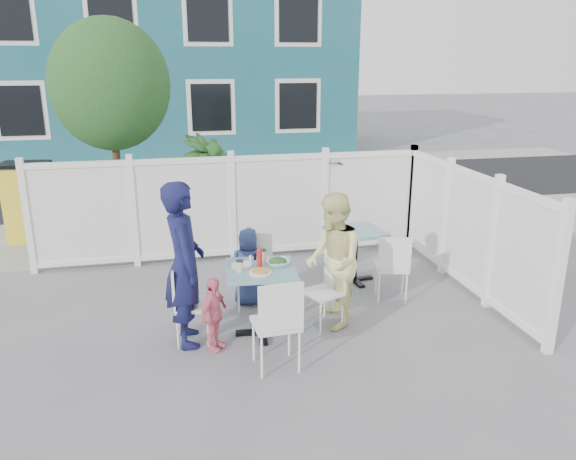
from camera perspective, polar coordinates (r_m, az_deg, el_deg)
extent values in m
plane|color=slate|center=(6.58, -3.90, -9.97)|extent=(80.00, 80.00, 0.00)
cube|color=gray|center=(10.09, -7.02, -0.24)|extent=(24.00, 2.60, 0.01)
cube|color=black|center=(13.66, -8.46, 4.28)|extent=(24.00, 5.00, 0.01)
cube|color=gray|center=(16.69, -9.19, 6.58)|extent=(24.00, 1.60, 0.01)
cube|color=#156266|center=(19.81, -11.71, 16.79)|extent=(11.00, 6.00, 6.00)
cube|color=black|center=(17.03, -19.87, 11.43)|extent=(1.20, 0.04, 1.40)
cube|color=black|center=(16.98, -6.09, 12.31)|extent=(1.20, 0.04, 1.40)
cube|color=black|center=(17.01, -20.76, 19.81)|extent=(1.20, 0.04, 1.40)
cube|color=black|center=(16.96, -6.37, 20.75)|extent=(1.20, 0.04, 1.40)
cube|color=white|center=(8.53, -5.67, 2.29)|extent=(5.80, 0.04, 1.40)
cube|color=white|center=(8.38, -5.82, 7.19)|extent=(5.86, 0.08, 0.08)
cube|color=white|center=(8.76, -5.53, -2.53)|extent=(5.86, 0.08, 0.12)
cube|color=white|center=(7.75, 17.79, 0.01)|extent=(0.04, 3.60, 1.40)
cube|color=white|center=(7.58, 18.30, 5.36)|extent=(0.08, 3.66, 0.08)
cube|color=white|center=(8.00, 17.30, -5.21)|extent=(0.08, 3.66, 0.12)
cylinder|color=#382316|center=(9.32, -16.88, 5.29)|extent=(0.12, 0.12, 2.40)
ellipsoid|color=#173C1A|center=(9.15, -17.65, 13.89)|extent=(1.80, 1.62, 1.98)
cube|color=yellow|center=(10.35, -24.83, 2.39)|extent=(0.74, 0.57, 1.29)
imported|color=#173C1A|center=(9.16, -8.01, 3.84)|extent=(1.44, 1.44, 1.83)
imported|color=#173C1A|center=(9.41, 3.40, 3.26)|extent=(1.77, 1.75, 1.49)
cube|color=teal|center=(6.15, -2.78, -4.05)|extent=(0.81, 0.81, 0.04)
cylinder|color=black|center=(6.30, -2.73, -7.33)|extent=(0.09, 0.09, 0.73)
cube|color=black|center=(6.46, -2.68, -10.28)|extent=(0.60, 0.13, 0.04)
cube|color=black|center=(6.46, -2.68, -10.28)|extent=(0.13, 0.60, 0.04)
cube|color=teal|center=(7.69, 6.88, -0.14)|extent=(0.78, 0.78, 0.04)
cylinder|color=black|center=(7.80, 6.78, -2.69)|extent=(0.08, 0.08, 0.69)
cube|color=black|center=(7.93, 6.70, -5.02)|extent=(0.56, 0.14, 0.04)
cube|color=black|center=(7.93, 6.70, -5.02)|extent=(0.14, 0.56, 0.04)
cube|color=white|center=(6.23, -9.73, -7.50)|extent=(0.39, 0.41, 0.04)
cube|color=white|center=(6.14, -11.51, -5.58)|extent=(0.05, 0.40, 0.42)
cylinder|color=white|center=(6.47, -8.20, -8.52)|extent=(0.02, 0.02, 0.42)
cylinder|color=white|center=(6.17, -8.13, -9.87)|extent=(0.02, 0.02, 0.42)
cylinder|color=white|center=(6.48, -11.06, -8.65)|extent=(0.02, 0.02, 0.42)
cylinder|color=white|center=(6.17, -11.14, -10.00)|extent=(0.02, 0.02, 0.42)
cube|color=white|center=(6.48, 3.57, -6.35)|extent=(0.49, 0.50, 0.04)
cube|color=white|center=(6.49, 4.84, -4.13)|extent=(0.17, 0.37, 0.42)
cylinder|color=white|center=(6.36, 3.33, -8.88)|extent=(0.02, 0.02, 0.42)
cylinder|color=white|center=(6.60, 1.56, -7.85)|extent=(0.02, 0.02, 0.42)
cylinder|color=white|center=(6.53, 5.54, -8.18)|extent=(0.02, 0.02, 0.42)
cylinder|color=white|center=(6.77, 3.74, -7.21)|extent=(0.02, 0.02, 0.42)
cube|color=white|center=(6.94, -3.43, -4.45)|extent=(0.51, 0.49, 0.04)
cube|color=white|center=(7.03, -3.29, -2.02)|extent=(0.41, 0.14, 0.44)
cylinder|color=white|center=(6.85, -2.08, -6.73)|extent=(0.02, 0.02, 0.44)
cylinder|color=white|center=(6.89, -5.04, -6.64)|extent=(0.02, 0.02, 0.44)
cylinder|color=white|center=(7.16, -1.82, -5.65)|extent=(0.02, 0.02, 0.44)
cylinder|color=white|center=(7.20, -4.66, -5.57)|extent=(0.02, 0.02, 0.44)
cube|color=white|center=(5.62, -1.25, -9.49)|extent=(0.47, 0.45, 0.04)
cube|color=white|center=(5.33, -0.71, -7.89)|extent=(0.44, 0.06, 0.47)
cylinder|color=white|center=(5.84, -3.52, -11.03)|extent=(0.03, 0.03, 0.47)
cylinder|color=white|center=(5.93, 0.11, -10.57)|extent=(0.03, 0.03, 0.47)
cylinder|color=white|center=(5.54, -2.68, -12.71)|extent=(0.03, 0.03, 0.47)
cylinder|color=white|center=(5.63, 1.16, -12.19)|extent=(0.03, 0.03, 0.47)
cube|color=white|center=(7.29, 10.51, -3.73)|extent=(0.49, 0.47, 0.04)
cube|color=white|center=(7.04, 10.80, -2.44)|extent=(0.40, 0.13, 0.43)
cylinder|color=white|center=(7.50, 8.95, -4.82)|extent=(0.02, 0.02, 0.43)
cylinder|color=white|center=(7.55, 11.56, -4.83)|extent=(0.02, 0.02, 0.43)
cylinder|color=white|center=(7.20, 9.22, -5.79)|extent=(0.02, 0.02, 0.43)
cylinder|color=white|center=(7.25, 11.94, -5.79)|extent=(0.02, 0.02, 0.43)
imported|color=#12143E|center=(6.04, -10.50, -3.46)|extent=(0.48, 0.69, 1.80)
imported|color=yellow|center=(6.39, 4.61, -3.17)|extent=(0.65, 0.81, 1.56)
imported|color=navy|center=(7.03, -4.02, -3.73)|extent=(0.55, 0.42, 0.99)
imported|color=pink|center=(6.01, -7.58, -8.50)|extent=(0.44, 0.50, 0.81)
cylinder|color=white|center=(5.99, -2.83, -4.32)|extent=(0.24, 0.24, 0.02)
cylinder|color=white|center=(6.21, -4.74, -3.56)|extent=(0.23, 0.23, 0.02)
imported|color=white|center=(6.19, -1.05, -3.35)|extent=(0.26, 0.26, 0.06)
cylinder|color=beige|center=(6.03, -4.93, -3.71)|extent=(0.08, 0.08, 0.12)
cylinder|color=beige|center=(6.31, -2.63, -2.66)|extent=(0.09, 0.09, 0.13)
cylinder|color=#B51C18|center=(6.14, -2.91, -2.89)|extent=(0.06, 0.06, 0.19)
cylinder|color=white|center=(6.32, -3.84, -2.91)|extent=(0.03, 0.03, 0.07)
cylinder|color=black|center=(6.37, -3.36, -2.72)|extent=(0.03, 0.03, 0.07)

